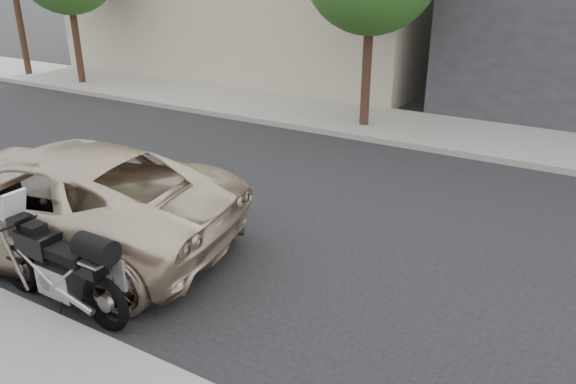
% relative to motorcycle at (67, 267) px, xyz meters
% --- Properties ---
extents(ground, '(120.00, 120.00, 0.00)m').
position_rel_motorcycle_xyz_m(ground, '(-1.83, -3.72, -0.66)').
color(ground, black).
rests_on(ground, ground).
extents(far_sidewalk, '(44.00, 3.00, 0.15)m').
position_rel_motorcycle_xyz_m(far_sidewalk, '(-1.83, -10.22, -0.59)').
color(far_sidewalk, gray).
rests_on(far_sidewalk, ground).
extents(motorcycle, '(2.42, 0.78, 1.53)m').
position_rel_motorcycle_xyz_m(motorcycle, '(0.00, 0.00, 0.00)').
color(motorcycle, black).
rests_on(motorcycle, ground).
extents(minivan, '(6.32, 3.74, 1.65)m').
position_rel_motorcycle_xyz_m(minivan, '(1.67, -1.12, 0.16)').
color(minivan, beige).
rests_on(minivan, ground).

